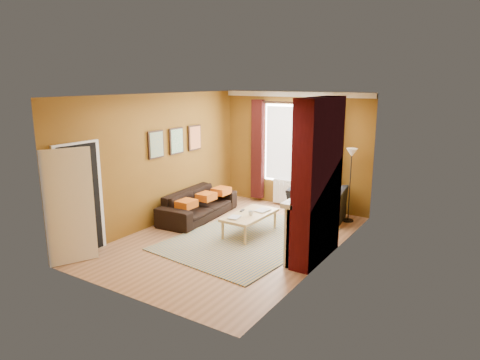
% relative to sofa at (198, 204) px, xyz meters
% --- Properties ---
extents(ground, '(5.50, 5.50, 0.00)m').
position_rel_sofa_xyz_m(ground, '(1.42, -0.72, -0.31)').
color(ground, '#8F6241').
rests_on(ground, ground).
extents(room_walls, '(3.82, 5.54, 2.83)m').
position_rel_sofa_xyz_m(room_walls, '(2.05, -0.44, 1.07)').
color(room_walls, brown).
rests_on(room_walls, ground).
extents(striped_rug, '(2.73, 3.56, 0.02)m').
position_rel_sofa_xyz_m(striped_rug, '(1.66, -0.55, -0.31)').
color(striped_rug, '#2F5883').
rests_on(striped_rug, ground).
extents(sofa, '(1.01, 2.22, 0.63)m').
position_rel_sofa_xyz_m(sofa, '(0.00, 0.00, 0.00)').
color(sofa, black).
rests_on(sofa, ground).
extents(armchair, '(1.31, 1.19, 0.76)m').
position_rel_sofa_xyz_m(armchair, '(2.36, 1.24, 0.07)').
color(armchair, black).
rests_on(armchair, ground).
extents(coffee_table, '(0.67, 1.31, 0.43)m').
position_rel_sofa_xyz_m(coffee_table, '(1.55, -0.30, 0.07)').
color(coffee_table, '#D2B579').
rests_on(coffee_table, ground).
extents(wicker_stool, '(0.48, 0.48, 0.50)m').
position_rel_sofa_xyz_m(wicker_stool, '(1.97, 1.37, -0.06)').
color(wicker_stool, '#9C7143').
rests_on(wicker_stool, ground).
extents(floor_lamp, '(0.26, 0.26, 1.64)m').
position_rel_sofa_xyz_m(floor_lamp, '(2.97, 1.58, 0.98)').
color(floor_lamp, black).
rests_on(floor_lamp, ground).
extents(book_a, '(0.25, 0.30, 0.03)m').
position_rel_sofa_xyz_m(book_a, '(1.34, -0.72, 0.13)').
color(book_a, '#999999').
rests_on(book_a, coffee_table).
extents(book_b, '(0.27, 0.35, 0.02)m').
position_rel_sofa_xyz_m(book_b, '(1.55, 0.02, 0.13)').
color(book_b, '#999999').
rests_on(book_b, coffee_table).
extents(mug, '(0.11, 0.11, 0.09)m').
position_rel_sofa_xyz_m(mug, '(1.61, -0.38, 0.16)').
color(mug, '#999999').
rests_on(mug, coffee_table).
extents(tv_remote, '(0.08, 0.17, 0.02)m').
position_rel_sofa_xyz_m(tv_remote, '(1.32, -0.23, 0.13)').
color(tv_remote, '#27272A').
rests_on(tv_remote, coffee_table).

